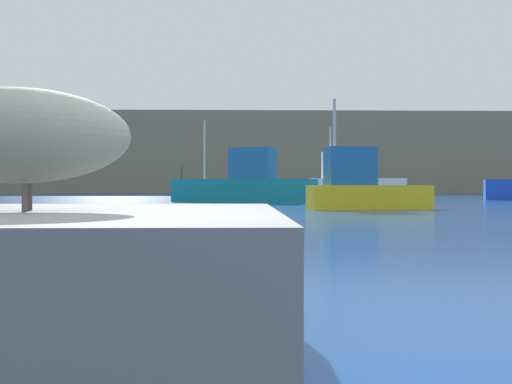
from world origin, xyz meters
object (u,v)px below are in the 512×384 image
fishing_boat_white (353,182)px  fishing_boat_yellow (363,187)px  fishing_boat_teal (246,184)px  pelican (13,134)px

fishing_boat_white → fishing_boat_yellow: size_ratio=1.30×
fishing_boat_white → fishing_boat_teal: bearing=45.5°
pelican → fishing_boat_white: fishing_boat_white is taller
fishing_boat_teal → fishing_boat_yellow: 11.63m
pelican → fishing_boat_yellow: bearing=-116.1°
fishing_boat_white → pelican: bearing=74.8°
pelican → fishing_boat_teal: (1.58, 31.87, -0.22)m
fishing_boat_white → fishing_boat_yellow: (-2.94, -18.92, -0.26)m
fishing_boat_yellow → fishing_boat_white: bearing=-108.6°
pelican → fishing_boat_teal: 31.91m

